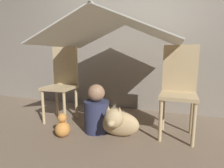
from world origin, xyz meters
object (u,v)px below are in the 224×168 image
(chair_right, at_px, (179,87))
(dog, at_px, (118,122))
(person_front, at_px, (96,112))
(chair_left, at_px, (62,81))

(chair_right, xyz_separation_m, dog, (-0.59, -0.28, -0.36))
(person_front, xyz_separation_m, dog, (0.27, -0.07, -0.06))
(person_front, bearing_deg, chair_left, 160.25)
(chair_right, bearing_deg, chair_left, -178.02)
(chair_left, relative_size, dog, 2.20)
(chair_right, bearing_deg, dog, -152.38)
(chair_left, xyz_separation_m, dog, (0.86, -0.28, -0.36))
(chair_left, height_order, chair_right, same)
(chair_left, relative_size, chair_right, 1.00)
(person_front, height_order, dog, person_front)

